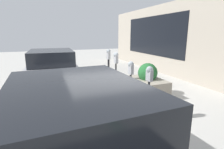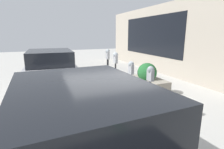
{
  "view_description": "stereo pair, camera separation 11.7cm",
  "coord_description": "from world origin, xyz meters",
  "px_view_note": "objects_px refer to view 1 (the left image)",
  "views": [
    {
      "loc": [
        -4.98,
        1.76,
        2.2
      ],
      "look_at": [
        0.0,
        -0.15,
        0.96
      ],
      "focal_mm": 28.0,
      "sensor_mm": 36.0,
      "label": 1
    },
    {
      "loc": [
        -4.93,
        1.87,
        2.2
      ],
      "look_at": [
        0.0,
        -0.15,
        0.96
      ],
      "focal_mm": 28.0,
      "sensor_mm": 36.0,
      "label": 2
    }
  ],
  "objects_px": {
    "parking_meter_second": "(131,73)",
    "planter_box": "(147,83)",
    "parking_meter_nearest": "(149,80)",
    "parked_car_front": "(77,140)",
    "parking_meter_middle": "(116,63)",
    "parked_car_middle": "(52,68)",
    "parking_meter_fourth": "(109,63)"
  },
  "relations": [
    {
      "from": "planter_box",
      "to": "parking_meter_middle",
      "type": "bearing_deg",
      "value": 75.84
    },
    {
      "from": "parking_meter_nearest",
      "to": "parked_car_front",
      "type": "relative_size",
      "value": 0.37
    },
    {
      "from": "parking_meter_fourth",
      "to": "parked_car_middle",
      "type": "distance_m",
      "value": 2.46
    },
    {
      "from": "parking_meter_second",
      "to": "parking_meter_fourth",
      "type": "xyz_separation_m",
      "value": [
        1.91,
        0.0,
        0.02
      ]
    },
    {
      "from": "planter_box",
      "to": "parked_car_middle",
      "type": "height_order",
      "value": "parked_car_middle"
    },
    {
      "from": "parked_car_middle",
      "to": "parking_meter_second",
      "type": "bearing_deg",
      "value": -145.28
    },
    {
      "from": "planter_box",
      "to": "parked_car_front",
      "type": "height_order",
      "value": "parked_car_front"
    },
    {
      "from": "parking_meter_fourth",
      "to": "parking_meter_middle",
      "type": "bearing_deg",
      "value": 176.87
    },
    {
      "from": "parking_meter_nearest",
      "to": "planter_box",
      "type": "distance_m",
      "value": 2.13
    },
    {
      "from": "parking_meter_second",
      "to": "parked_car_middle",
      "type": "bearing_deg",
      "value": 32.84
    },
    {
      "from": "parking_meter_middle",
      "to": "parked_car_middle",
      "type": "relative_size",
      "value": 0.37
    },
    {
      "from": "parking_meter_nearest",
      "to": "parking_meter_fourth",
      "type": "distance_m",
      "value": 2.89
    },
    {
      "from": "parking_meter_second",
      "to": "parking_meter_fourth",
      "type": "height_order",
      "value": "parking_meter_fourth"
    },
    {
      "from": "parking_meter_second",
      "to": "planter_box",
      "type": "bearing_deg",
      "value": -54.81
    },
    {
      "from": "parking_meter_nearest",
      "to": "planter_box",
      "type": "relative_size",
      "value": 0.97
    },
    {
      "from": "parking_meter_second",
      "to": "parked_car_middle",
      "type": "relative_size",
      "value": 0.33
    },
    {
      "from": "parking_meter_nearest",
      "to": "parking_meter_middle",
      "type": "height_order",
      "value": "parking_meter_middle"
    },
    {
      "from": "parked_car_middle",
      "to": "parked_car_front",
      "type": "bearing_deg",
      "value": -177.5
    },
    {
      "from": "parking_meter_middle",
      "to": "parking_meter_fourth",
      "type": "bearing_deg",
      "value": -3.13
    },
    {
      "from": "parking_meter_middle",
      "to": "parked_car_middle",
      "type": "xyz_separation_m",
      "value": [
        2.17,
        2.02,
        -0.43
      ]
    },
    {
      "from": "parking_meter_middle",
      "to": "planter_box",
      "type": "distance_m",
      "value": 1.38
    },
    {
      "from": "parking_meter_fourth",
      "to": "parked_car_front",
      "type": "bearing_deg",
      "value": 154.94
    },
    {
      "from": "planter_box",
      "to": "parked_car_middle",
      "type": "distance_m",
      "value": 4.0
    },
    {
      "from": "parked_car_front",
      "to": "planter_box",
      "type": "bearing_deg",
      "value": -46.66
    },
    {
      "from": "parking_meter_fourth",
      "to": "parked_car_front",
      "type": "relative_size",
      "value": 0.42
    },
    {
      "from": "parking_meter_fourth",
      "to": "parked_car_middle",
      "type": "xyz_separation_m",
      "value": [
        1.29,
        2.07,
        -0.3
      ]
    },
    {
      "from": "parking_meter_second",
      "to": "parked_car_front",
      "type": "height_order",
      "value": "parked_car_front"
    },
    {
      "from": "parked_car_front",
      "to": "parked_car_middle",
      "type": "distance_m",
      "value": 5.59
    },
    {
      "from": "parking_meter_nearest",
      "to": "parking_meter_second",
      "type": "xyz_separation_m",
      "value": [
        0.98,
        -0.0,
        -0.02
      ]
    },
    {
      "from": "parking_meter_fourth",
      "to": "planter_box",
      "type": "xyz_separation_m",
      "value": [
        -1.16,
        -1.07,
        -0.65
      ]
    },
    {
      "from": "parking_meter_second",
      "to": "parked_car_middle",
      "type": "height_order",
      "value": "parked_car_middle"
    },
    {
      "from": "parking_meter_middle",
      "to": "parking_meter_fourth",
      "type": "distance_m",
      "value": 0.89
    }
  ]
}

